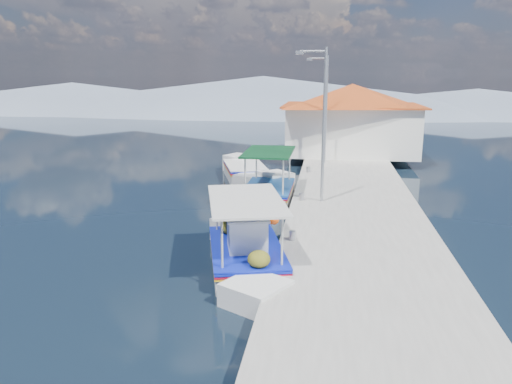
# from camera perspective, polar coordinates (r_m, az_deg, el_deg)

# --- Properties ---
(ground) EXTENTS (160.00, 160.00, 0.00)m
(ground) POSITION_cam_1_polar(r_m,az_deg,el_deg) (19.00, -6.64, -3.49)
(ground) COLOR black
(ground) RESTS_ON ground
(quay) EXTENTS (5.00, 44.00, 0.50)m
(quay) POSITION_cam_1_polar(r_m,az_deg,el_deg) (24.14, 10.80, 0.64)
(quay) COLOR #AEAAA3
(quay) RESTS_ON ground
(bollards) EXTENTS (0.20, 17.20, 0.30)m
(bollards) POSITION_cam_1_polar(r_m,az_deg,el_deg) (23.32, 5.75, 1.37)
(bollards) COLOR #A5A8AD
(bollards) RESTS_ON quay
(main_caique) EXTENTS (3.19, 6.68, 2.28)m
(main_caique) POSITION_cam_1_polar(r_m,az_deg,el_deg) (14.57, -1.02, -6.92)
(main_caique) COLOR white
(main_caique) RESTS_ON ground
(caique_green_canopy) EXTENTS (2.05, 6.72, 2.51)m
(caique_green_canopy) POSITION_cam_1_polar(r_m,az_deg,el_deg) (21.86, 1.49, -0.13)
(caique_green_canopy) COLOR white
(caique_green_canopy) RESTS_ON ground
(caique_blue_hull) EXTENTS (3.25, 6.31, 1.18)m
(caique_blue_hull) POSITION_cam_1_polar(r_m,az_deg,el_deg) (26.71, -1.21, 2.26)
(caique_blue_hull) COLOR white
(caique_blue_hull) RESTS_ON ground
(harbor_building) EXTENTS (10.49, 10.49, 4.40)m
(harbor_building) POSITION_cam_1_polar(r_m,az_deg,el_deg) (32.68, 10.93, 8.43)
(harbor_building) COLOR white
(harbor_building) RESTS_ON quay
(lamp_post_near) EXTENTS (1.21, 0.14, 6.00)m
(lamp_post_near) POSITION_cam_1_polar(r_m,az_deg,el_deg) (19.61, 7.58, 8.49)
(lamp_post_near) COLOR #A5A8AD
(lamp_post_near) RESTS_ON quay
(lamp_post_far) EXTENTS (1.21, 0.14, 6.00)m
(lamp_post_far) POSITION_cam_1_polar(r_m,az_deg,el_deg) (28.58, 7.91, 10.02)
(lamp_post_far) COLOR #A5A8AD
(lamp_post_far) RESTS_ON quay
(mountain_ridge) EXTENTS (171.40, 96.00, 5.50)m
(mountain_ridge) POSITION_cam_1_polar(r_m,az_deg,el_deg) (73.64, 9.92, 10.58)
(mountain_ridge) COLOR gray
(mountain_ridge) RESTS_ON ground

